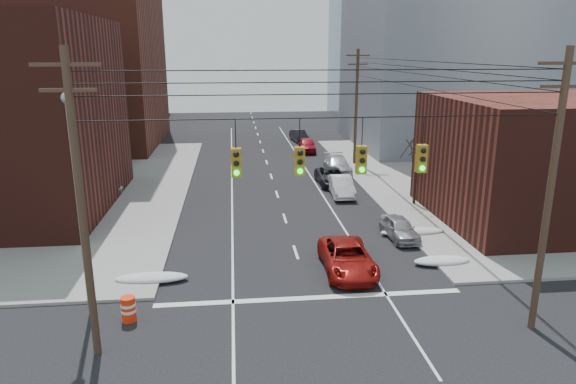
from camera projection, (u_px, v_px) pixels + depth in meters
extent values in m
cube|color=gray|center=(576.00, 176.00, 45.66)|extent=(40.00, 40.00, 0.15)
cube|color=maroon|center=(41.00, 11.00, 56.54)|extent=(24.00, 20.00, 30.00)
cube|color=#471C15|center=(92.00, 81.00, 83.64)|extent=(22.00, 18.00, 12.00)
cube|color=gray|center=(454.00, 35.00, 58.13)|extent=(22.00, 20.00, 25.00)
cube|color=gray|center=(399.00, 50.00, 83.65)|extent=(20.00, 18.00, 22.00)
cube|color=#471C15|center=(564.00, 160.00, 33.14)|extent=(16.00, 12.00, 8.00)
cylinder|color=#473323|center=(82.00, 212.00, 17.54)|extent=(0.28, 0.28, 11.00)
cube|color=#473323|center=(66.00, 65.00, 16.24)|extent=(2.20, 0.12, 0.12)
cube|color=#473323|center=(69.00, 90.00, 16.45)|extent=(1.80, 0.12, 0.12)
cylinder|color=#473323|center=(549.00, 197.00, 19.30)|extent=(0.28, 0.28, 11.00)
cube|color=#473323|center=(568.00, 63.00, 18.00)|extent=(2.20, 0.12, 0.12)
cube|color=#473323|center=(565.00, 86.00, 18.21)|extent=(1.80, 0.12, 0.12)
cylinder|color=#473323|center=(356.00, 108.00, 49.01)|extent=(0.28, 0.28, 11.00)
cube|color=#473323|center=(358.00, 55.00, 47.71)|extent=(2.20, 0.12, 0.12)
cube|color=#473323|center=(358.00, 64.00, 47.92)|extent=(1.80, 0.12, 0.12)
cylinder|color=black|center=(329.00, 118.00, 17.60)|extent=(17.00, 0.04, 0.04)
cylinder|color=black|center=(236.00, 134.00, 17.40)|extent=(0.03, 0.03, 1.00)
cube|color=olive|center=(236.00, 163.00, 17.67)|extent=(0.35, 0.30, 1.00)
sphere|color=black|center=(236.00, 154.00, 17.42)|extent=(0.20, 0.20, 0.20)
sphere|color=black|center=(236.00, 164.00, 17.50)|extent=(0.20, 0.20, 0.20)
sphere|color=#0CE526|center=(237.00, 173.00, 17.59)|extent=(0.20, 0.20, 0.20)
cylinder|color=black|center=(300.00, 133.00, 17.63)|extent=(0.03, 0.03, 1.00)
cube|color=olive|center=(300.00, 161.00, 17.89)|extent=(0.35, 0.30, 1.00)
sphere|color=black|center=(300.00, 153.00, 17.65)|extent=(0.20, 0.20, 0.20)
sphere|color=black|center=(300.00, 162.00, 17.73)|extent=(0.20, 0.20, 0.20)
sphere|color=#0CE526|center=(300.00, 171.00, 17.82)|extent=(0.20, 0.20, 0.20)
cylinder|color=black|center=(362.00, 132.00, 17.86)|extent=(0.03, 0.03, 1.00)
cube|color=olive|center=(361.00, 160.00, 18.12)|extent=(0.35, 0.30, 1.00)
sphere|color=black|center=(363.00, 152.00, 17.87)|extent=(0.20, 0.20, 0.20)
sphere|color=black|center=(362.00, 161.00, 17.96)|extent=(0.20, 0.20, 0.20)
sphere|color=#0CE526|center=(362.00, 170.00, 18.04)|extent=(0.20, 0.20, 0.20)
cylinder|color=black|center=(423.00, 131.00, 18.08)|extent=(0.03, 0.03, 1.00)
cube|color=olive|center=(421.00, 158.00, 18.35)|extent=(0.35, 0.30, 1.00)
sphere|color=black|center=(424.00, 151.00, 18.10)|extent=(0.20, 0.20, 0.20)
sphere|color=black|center=(423.00, 159.00, 18.19)|extent=(0.20, 0.20, 0.20)
sphere|color=#0CE526|center=(422.00, 168.00, 18.27)|extent=(0.20, 0.20, 0.20)
cylinder|color=gray|center=(80.00, 214.00, 20.58)|extent=(0.18, 0.18, 9.00)
sphere|color=gray|center=(67.00, 98.00, 19.36)|extent=(0.44, 0.44, 0.44)
cylinder|color=black|center=(415.00, 182.00, 36.71)|extent=(0.20, 0.20, 3.50)
cylinder|color=black|center=(422.00, 150.00, 36.24)|extent=(0.27, 0.82, 1.19)
cylinder|color=black|center=(418.00, 147.00, 36.64)|extent=(1.17, 0.54, 1.38)
cylinder|color=black|center=(408.00, 147.00, 36.72)|extent=(1.44, 1.00, 1.48)
cylinder|color=black|center=(412.00, 150.00, 36.10)|extent=(0.17, 0.84, 1.19)
cylinder|color=black|center=(413.00, 150.00, 35.62)|extent=(0.82, 0.99, 1.40)
cylinder|color=black|center=(423.00, 151.00, 35.25)|extent=(1.74, 0.21, 1.43)
cylinder|color=black|center=(423.00, 150.00, 35.91)|extent=(0.48, 0.73, 1.20)
ellipsoid|color=silver|center=(152.00, 278.00, 24.82)|extent=(3.50, 1.08, 0.42)
ellipsoid|color=silver|center=(442.00, 261.00, 26.83)|extent=(3.00, 1.08, 0.42)
ellipsoid|color=silver|center=(413.00, 232.00, 31.14)|extent=(4.00, 1.08, 0.42)
imported|color=maroon|center=(347.00, 258.00, 25.90)|extent=(2.49, 5.27, 1.45)
imported|color=#A7A6AB|center=(399.00, 228.00, 30.46)|extent=(1.76, 3.88, 1.29)
imported|color=silver|center=(341.00, 186.00, 39.49)|extent=(1.80, 4.61, 1.50)
imported|color=black|center=(331.00, 176.00, 42.86)|extent=(2.30, 4.88, 1.35)
imported|color=silver|center=(338.00, 165.00, 46.89)|extent=(2.30, 5.26, 1.50)
imported|color=maroon|center=(307.00, 145.00, 56.53)|extent=(2.22, 4.70, 1.55)
imported|color=black|center=(299.00, 136.00, 63.24)|extent=(2.05, 4.42, 1.40)
imported|color=silver|center=(65.00, 196.00, 36.18)|extent=(5.00, 3.23, 1.56)
imported|color=#B2B3B7|center=(92.00, 188.00, 38.84)|extent=(4.97, 3.53, 1.26)
imported|color=black|center=(22.00, 200.00, 35.44)|extent=(5.34, 3.63, 1.44)
imported|color=#B6B6BB|center=(15.00, 194.00, 37.11)|extent=(3.91, 2.02, 1.27)
cylinder|color=red|center=(129.00, 309.00, 21.13)|extent=(0.79, 0.79, 1.07)
cylinder|color=white|center=(128.00, 304.00, 21.08)|extent=(0.81, 0.81, 0.13)
cylinder|color=white|center=(129.00, 310.00, 21.15)|extent=(0.81, 0.81, 0.13)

